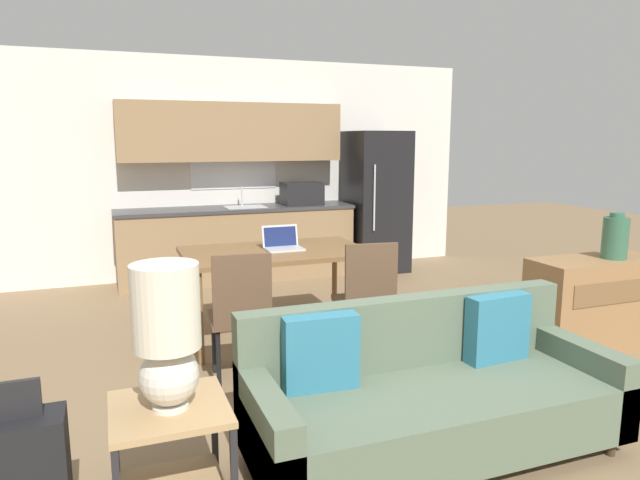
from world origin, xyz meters
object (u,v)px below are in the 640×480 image
object	(u,v)px
table_lamp	(167,332)
dining_chair_near_left	(241,311)
credenza	(592,303)
dining_table	(275,257)
side_table	(171,441)
dining_chair_near_right	(366,296)
laptop	(282,243)
couch	(428,394)
refrigerator	(375,201)
vase	(615,237)

from	to	relation	value
table_lamp	dining_chair_near_left	distance (m)	1.49
credenza	dining_table	bearing A→B (deg)	153.66
side_table	dining_chair_near_right	world-z (taller)	dining_chair_near_right
dining_chair_near_right	dining_table	bearing A→B (deg)	-50.52
credenza	dining_chair_near_right	bearing A→B (deg)	168.92
side_table	laptop	distance (m)	2.53
laptop	dining_chair_near_left	bearing A→B (deg)	-123.03
couch	laptop	xyz separation A→B (m)	(-0.19, 2.12, 0.49)
couch	side_table	xyz separation A→B (m)	(-1.39, -0.07, 0.03)
refrigerator	vase	xyz separation A→B (m)	(0.52, -3.32, 0.02)
credenza	dining_chair_near_left	world-z (taller)	dining_chair_near_left
vase	laptop	size ratio (longest dim) A/B	1.16
side_table	laptop	xyz separation A→B (m)	(1.20, 2.19, 0.46)
refrigerator	side_table	distance (m)	5.30
vase	dining_chair_near_right	distance (m)	2.10
refrigerator	vase	size ratio (longest dim) A/B	4.87
dining_table	couch	size ratio (longest dim) A/B	0.77
dining_chair_near_left	laptop	size ratio (longest dim) A/B	2.99
dining_table	laptop	size ratio (longest dim) A/B	4.86
table_lamp	vase	xyz separation A→B (m)	(3.62, 0.95, 0.05)
dining_chair_near_right	table_lamp	bearing A→B (deg)	48.84
dining_chair_near_left	laptop	distance (m)	1.10
credenza	vase	bearing A→B (deg)	-20.49
couch	vase	world-z (taller)	vase
refrigerator	table_lamp	distance (m)	5.29
refrigerator	laptop	world-z (taller)	refrigerator
table_lamp	dining_chair_near_right	distance (m)	2.14
vase	credenza	bearing A→B (deg)	159.51
vase	dining_chair_near_left	xyz separation A→B (m)	(-3.01, 0.36, -0.40)
credenza	laptop	xyz separation A→B (m)	(-2.30, 1.20, 0.44)
vase	dining_chair_near_left	distance (m)	3.06
refrigerator	side_table	size ratio (longest dim) A/B	3.41
dining_chair_near_left	refrigerator	bearing A→B (deg)	-125.15
side_table	dining_chair_near_right	distance (m)	2.11
credenza	refrigerator	bearing A→B (deg)	96.78
credenza	dining_chair_near_right	world-z (taller)	dining_chair_near_right
laptop	side_table	bearing A→B (deg)	-118.82
dining_table	side_table	size ratio (longest dim) A/B	2.92
refrigerator	credenza	world-z (taller)	refrigerator
dining_table	dining_chair_near_right	bearing A→B (deg)	-58.85
couch	laptop	size ratio (longest dim) A/B	6.35
refrigerator	dining_chair_near_right	world-z (taller)	refrigerator
couch	dining_chair_near_right	world-z (taller)	dining_chair_near_right
couch	credenza	bearing A→B (deg)	23.33
couch	credenza	distance (m)	2.30
vase	dining_chair_near_left	world-z (taller)	vase
laptop	vase	bearing A→B (deg)	-27.35
credenza	laptop	world-z (taller)	laptop
refrigerator	vase	world-z (taller)	refrigerator
side_table	refrigerator	bearing A→B (deg)	53.86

